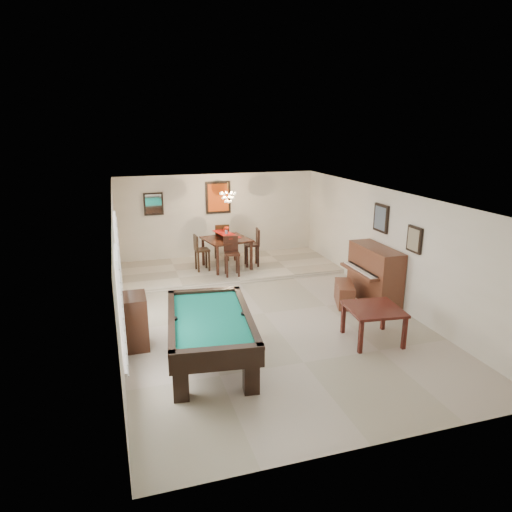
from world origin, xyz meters
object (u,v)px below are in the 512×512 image
upright_piano (369,275)px  piano_bench (344,294)px  dining_chair_east (252,247)px  dining_chair_north (221,242)px  dining_chair_west (202,253)px  flower_vase (226,230)px  chandelier (228,193)px  dining_chair_south (232,257)px  apothecary_chest (135,321)px  dining_table (227,251)px  pool_table (210,340)px  square_table (373,324)px

upright_piano → piano_bench: size_ratio=1.73×
piano_bench → dining_chair_east: (-1.30, 3.13, 0.40)m
dining_chair_north → dining_chair_west: 1.11m
flower_vase → dining_chair_east: size_ratio=0.21×
piano_bench → dining_chair_east: 3.41m
chandelier → dining_chair_east: bearing=-8.0°
dining_chair_south → dining_chair_west: (-0.67, 0.68, -0.02)m
flower_vase → chandelier: chandelier is taller
apothecary_chest → dining_table: bearing=55.5°
apothecary_chest → dining_chair_west: bearing=62.8°
chandelier → pool_table: bearing=-107.3°
dining_chair_south → dining_chair_west: size_ratio=1.04×
pool_table → piano_bench: (3.49, 1.75, -0.18)m
piano_bench → dining_chair_north: dining_chair_north is taller
dining_chair_west → chandelier: bearing=-86.4°
pool_table → dining_table: bearing=80.0°
pool_table → dining_chair_east: dining_chair_east is taller
chandelier → apothecary_chest: bearing=-124.9°
pool_table → flower_vase: 5.18m
piano_bench → chandelier: 4.23m
square_table → dining_chair_west: (-2.36, 4.94, 0.28)m
dining_chair_west → chandelier: (0.78, 0.11, 1.58)m
piano_bench → dining_chair_south: bearing=130.1°
apothecary_chest → piano_bench: bearing=8.9°
square_table → dining_chair_south: (-1.69, 4.26, 0.30)m
upright_piano → apothecary_chest: upright_piano is taller
square_table → flower_vase: 5.33m
apothecary_chest → dining_chair_west: size_ratio=1.00×
pool_table → upright_piano: (4.09, 1.74, 0.22)m
dining_chair_south → chandelier: size_ratio=1.74×
piano_bench → dining_chair_west: bearing=131.1°
square_table → dining_chair_west: dining_chair_west is taller
piano_bench → apothecary_chest: size_ratio=0.90×
piano_bench → flower_vase: bearing=122.5°
apothecary_chest → dining_table: size_ratio=0.87×
dining_chair_north → chandelier: bearing=97.6°
upright_piano → dining_chair_north: bearing=123.2°
dining_chair_south → pool_table: bearing=-103.1°
square_table → piano_bench: square_table is taller
dining_chair_north → chandelier: size_ratio=1.83×
dining_table → dining_chair_south: bearing=-92.5°
square_table → piano_bench: bearing=78.9°
apothecary_chest → dining_chair_south: 4.13m
dining_chair_north → chandelier: 1.70m
square_table → piano_bench: 1.86m
piano_bench → dining_chair_north: 4.44m
upright_piano → dining_table: 4.11m
dining_chair_south → dining_chair_east: 1.02m
apothecary_chest → flower_vase: 4.78m
upright_piano → dining_chair_south: bearing=137.4°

